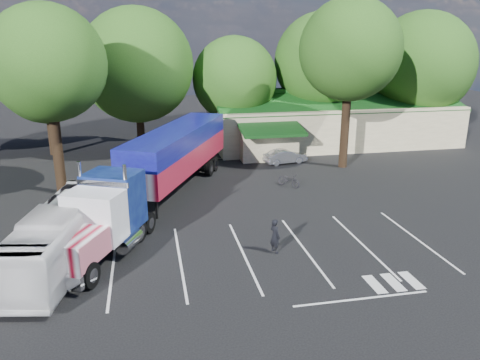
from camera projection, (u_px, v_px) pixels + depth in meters
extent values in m
plane|color=black|center=(224.00, 212.00, 29.15)|extent=(120.00, 120.00, 0.00)
cube|color=beige|center=(329.00, 122.00, 48.05)|extent=(24.00, 11.00, 4.00)
cube|color=#144717|center=(340.00, 101.00, 45.06)|extent=(24.20, 6.25, 2.10)
cube|color=#144717|center=(322.00, 95.00, 49.55)|extent=(24.20, 6.25, 2.10)
cube|color=beige|center=(268.00, 143.00, 41.38)|extent=(5.00, 2.50, 2.80)
cube|color=#144717|center=(272.00, 130.00, 39.72)|extent=(5.40, 3.19, 0.80)
cylinder|color=black|center=(52.00, 133.00, 42.77)|extent=(0.70, 0.70, 4.00)
sphere|color=#1B4714|center=(45.00, 76.00, 41.25)|extent=(8.40, 8.40, 8.40)
cylinder|color=black|center=(141.00, 131.00, 42.74)|extent=(0.70, 0.70, 4.30)
sphere|color=#1B4714|center=(137.00, 65.00, 40.99)|extent=(10.00, 10.00, 10.00)
cylinder|color=black|center=(235.00, 129.00, 45.75)|extent=(0.70, 0.70, 3.60)
sphere|color=#1B4714|center=(235.00, 79.00, 44.33)|extent=(8.00, 8.00, 8.00)
cylinder|color=black|center=(320.00, 120.00, 47.78)|extent=(0.70, 0.70, 4.50)
sphere|color=#1B4714|center=(323.00, 61.00, 46.05)|extent=(9.60, 9.60, 9.60)
cylinder|color=black|center=(415.00, 122.00, 48.63)|extent=(0.70, 0.70, 3.90)
sphere|color=#1B4714|center=(422.00, 64.00, 46.90)|extent=(10.40, 10.40, 10.40)
cylinder|color=black|center=(58.00, 151.00, 31.90)|extent=(0.70, 0.70, 6.00)
sphere|color=#1B4714|center=(47.00, 63.00, 30.16)|extent=(7.60, 7.60, 7.60)
cylinder|color=black|center=(345.00, 129.00, 38.31)|extent=(0.70, 0.70, 6.50)
sphere|color=#1B4714|center=(350.00, 50.00, 36.46)|extent=(8.00, 8.00, 8.00)
cube|color=black|center=(102.00, 239.00, 23.41)|extent=(4.14, 7.25, 0.27)
cube|color=white|center=(54.00, 280.00, 19.71)|extent=(2.54, 1.37, 0.59)
cube|color=white|center=(55.00, 264.00, 19.72)|extent=(1.22, 0.66, 0.96)
cube|color=white|center=(71.00, 247.00, 20.80)|extent=(3.32, 3.37, 1.23)
cube|color=silver|center=(95.00, 216.00, 22.60)|extent=(3.15, 2.69, 2.46)
cube|color=black|center=(86.00, 211.00, 21.79)|extent=(2.27, 1.12, 1.07)
cube|color=white|center=(102.00, 183.00, 23.03)|extent=(2.57, 1.27, 0.27)
cube|color=#0B1550|center=(114.00, 199.00, 24.32)|extent=(3.33, 3.07, 2.89)
cylinder|color=white|center=(82.00, 197.00, 23.59)|extent=(0.26, 0.26, 3.64)
cylinder|color=white|center=(127.00, 200.00, 23.04)|extent=(0.26, 0.26, 3.64)
cylinder|color=white|center=(78.00, 236.00, 23.83)|extent=(1.37, 1.85, 0.71)
cylinder|color=white|center=(130.00, 241.00, 23.18)|extent=(1.37, 1.85, 0.71)
cube|color=white|center=(178.00, 158.00, 33.01)|extent=(8.32, 13.61, 1.61)
cube|color=#0F0A67|center=(178.00, 138.00, 32.58)|extent=(8.32, 13.61, 1.29)
cube|color=black|center=(199.00, 161.00, 37.60)|extent=(2.75, 3.94, 0.38)
cube|color=black|center=(133.00, 205.00, 28.27)|extent=(0.17, 0.17, 1.50)
cube|color=black|center=(157.00, 207.00, 27.93)|extent=(0.17, 0.17, 1.50)
cube|color=white|center=(208.00, 158.00, 40.02)|extent=(2.39, 1.20, 0.13)
cylinder|color=black|center=(44.00, 269.00, 20.84)|extent=(0.84, 1.23, 1.18)
cylinder|color=black|center=(90.00, 275.00, 20.33)|extent=(0.84, 1.23, 1.18)
cylinder|color=black|center=(101.00, 227.00, 25.42)|extent=(0.84, 1.23, 1.18)
cylinder|color=black|center=(139.00, 231.00, 24.91)|extent=(0.84, 1.23, 1.18)
cylinder|color=black|center=(112.00, 219.00, 26.51)|extent=(0.84, 1.23, 1.18)
cylinder|color=black|center=(148.00, 223.00, 26.00)|extent=(0.84, 1.23, 1.18)
cylinder|color=black|center=(182.00, 166.00, 37.15)|extent=(0.84, 1.23, 1.18)
cylinder|color=black|center=(209.00, 168.00, 36.65)|extent=(0.84, 1.23, 1.18)
cylinder|color=black|center=(188.00, 162.00, 38.35)|extent=(0.84, 1.23, 1.18)
cylinder|color=black|center=(214.00, 164.00, 37.84)|extent=(0.84, 1.23, 1.18)
imported|color=black|center=(275.00, 236.00, 23.57)|extent=(0.65, 0.77, 1.80)
imported|color=black|center=(289.00, 180.00, 34.04)|extent=(1.65, 1.91, 0.99)
imported|color=silver|center=(62.00, 234.00, 22.43)|extent=(4.33, 10.70, 2.91)
imported|color=#ADAFB5|center=(285.00, 156.00, 40.13)|extent=(3.90, 2.01, 1.22)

